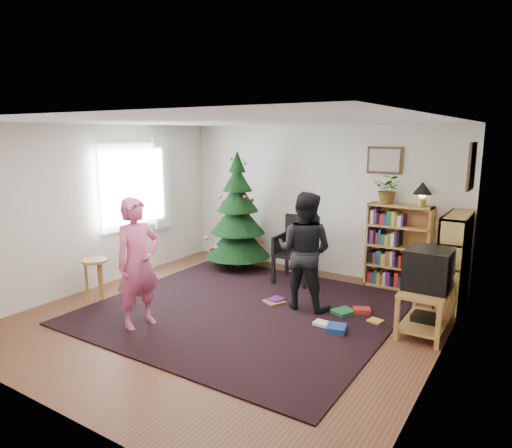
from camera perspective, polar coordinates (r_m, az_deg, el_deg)
The scene contains 23 objects.
floor at distance 6.09m, azimuth -3.01°, elevation -11.53°, with size 5.00×5.00×0.00m, color brown.
ceiling at distance 5.62m, azimuth -3.28°, elevation 12.71°, with size 5.00×5.00×0.00m, color white.
wall_back at distance 7.86m, azimuth 7.52°, elevation 3.06°, with size 5.00×0.02×2.50m, color silver.
wall_front at distance 4.02m, azimuth -24.43°, elevation -5.72°, with size 5.00×0.02×2.50m, color silver.
wall_left at distance 7.44m, azimuth -19.02°, elevation 2.08°, with size 0.02×5.00×2.50m, color silver.
wall_right at distance 4.76m, azimuth 22.22°, elevation -3.03°, with size 0.02×5.00×2.50m, color silver.
rug at distance 6.31m, azimuth -1.41°, elevation -10.57°, with size 3.80×3.60×0.02m, color black.
window_pane at distance 7.77m, azimuth -15.55°, elevation 4.51°, with size 0.04×1.20×1.40m, color silver.
curtain at distance 8.22m, azimuth -11.74°, elevation 5.04°, with size 0.06×0.35×1.60m, color white.
picture_back at distance 7.36m, azimuth 15.79°, elevation 7.67°, with size 0.55×0.03×0.42m.
picture_right at distance 6.37m, azimuth 25.37°, elevation 6.53°, with size 0.03×0.50×0.60m.
christmas_tree at distance 7.97m, azimuth -2.31°, elevation 0.45°, with size 1.14×1.14×2.07m.
bookshelf_back at distance 7.33m, azimuth 17.35°, elevation -2.61°, with size 0.95×0.30×1.30m.
bookshelf_right at distance 6.77m, azimuth 23.53°, elevation -4.17°, with size 0.30×0.95×1.30m.
tv_stand at distance 5.92m, azimuth 20.48°, elevation -9.53°, with size 0.51×0.92×0.55m.
crt_tv at distance 5.78m, azimuth 20.77°, elevation -5.22°, with size 0.51×0.55×0.48m.
armchair at distance 7.36m, azimuth 5.39°, elevation -2.78°, with size 0.63×0.63×1.06m.
stool at distance 6.93m, azimuth -19.47°, elevation -5.25°, with size 0.36×0.36×0.60m.
person_standing at distance 5.74m, azimuth -14.56°, elevation -4.78°, with size 0.59×0.39×1.61m, color #CB517B.
person_by_chair at distance 6.17m, azimuth 6.07°, elevation -3.39°, with size 0.78×0.61×1.61m, color black.
potted_plant at distance 7.23m, azimuth 16.22°, elevation 4.20°, with size 0.40×0.35×0.45m, color gray.
table_lamp at distance 7.11m, azimuth 20.10°, elevation 4.03°, with size 0.27×0.27×0.37m.
floor_clutter at distance 6.16m, azimuth 8.71°, elevation -10.98°, with size 1.62×0.92×0.08m.
Camera 1 is at (3.27, -4.56, 2.35)m, focal length 32.00 mm.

